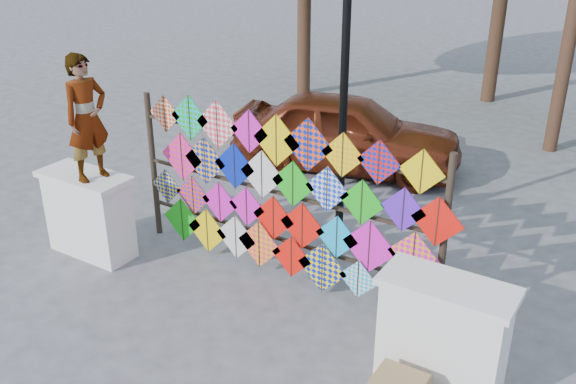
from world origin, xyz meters
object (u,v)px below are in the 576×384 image
object	(u,v)px
lamppost	(345,72)
vendor_woman	(87,118)
kite_rack	(280,198)
sedan	(347,132)

from	to	relation	value
lamppost	vendor_woman	bearing A→B (deg)	-141.50
kite_rack	vendor_woman	distance (m)	2.84
vendor_woman	sedan	distance (m)	5.40
vendor_woman	sedan	bearing A→B (deg)	-7.39
kite_rack	lamppost	distance (m)	1.97
kite_rack	lamppost	world-z (taller)	lamppost
kite_rack	vendor_woman	xyz separation A→B (m)	(-2.52, -0.92, 0.95)
vendor_woman	lamppost	bearing A→B (deg)	-42.89
vendor_woman	kite_rack	bearing A→B (deg)	-61.27
kite_rack	sedan	size ratio (longest dim) A/B	1.11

